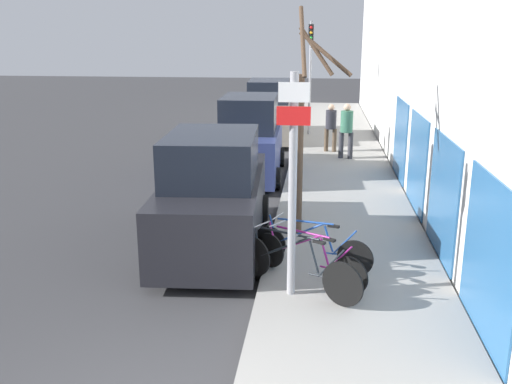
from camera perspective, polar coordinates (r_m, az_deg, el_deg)
The scene contains 14 objects.
ground_plane at distance 16.48m, azimuth -0.52°, elevation 0.89°, with size 80.00×80.00×0.00m, color #333335.
sidewalk_curb at distance 19.08m, azimuth 8.29°, elevation 3.00°, with size 3.20×32.00×0.15m.
building_facade at distance 18.70m, azimuth 14.16°, elevation 12.19°, with size 0.23×32.00×6.50m.
signpost at distance 8.69m, azimuth 3.68°, elevation 1.08°, with size 0.50×0.15×3.50m.
bicycle_0 at distance 9.28m, azimuth 3.96°, elevation -7.39°, with size 2.10×1.41×0.99m.
bicycle_1 at distance 9.68m, azimuth 5.21°, elevation -6.68°, with size 1.92×1.34×0.87m.
bicycle_2 at distance 10.17m, azimuth 5.51°, elevation -5.53°, with size 2.14×0.85×0.89m.
parked_car_0 at distance 11.29m, azimuth -4.27°, elevation -0.46°, with size 2.27×4.88×2.35m.
parked_car_1 at distance 16.97m, azimuth -0.58°, elevation 5.11°, with size 2.02×4.64×2.44m.
parked_car_2 at distance 23.01m, azimuth 1.33°, elevation 7.90°, with size 2.09×4.78×2.42m.
pedestrian_near at distance 19.13m, azimuth 9.04°, elevation 6.44°, with size 0.47×0.40×1.82m.
pedestrian_far at distance 20.21m, azimuth 7.50°, elevation 6.73°, with size 0.43×0.37×1.67m.
street_tree at distance 11.38m, azimuth 4.46°, elevation 5.10°, with size 1.11×0.91×4.53m.
traffic_light at distance 23.49m, azimuth 5.46°, elevation 12.73°, with size 0.20×0.30×4.50m.
Camera 1 is at (1.93, -4.62, 4.19)m, focal length 40.00 mm.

